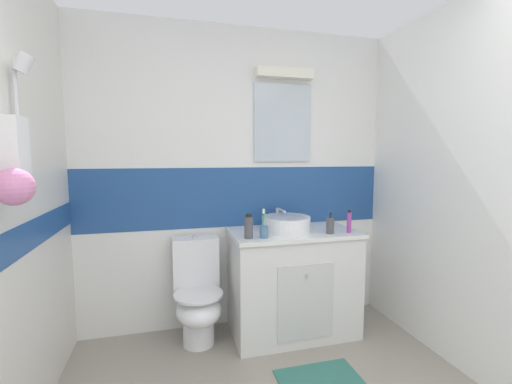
# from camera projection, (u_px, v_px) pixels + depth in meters

# --- Properties ---
(wall_back_tiled) EXTENTS (3.20, 0.20, 2.50)m
(wall_back_tiled) POSITION_uv_depth(u_px,v_px,m) (238.00, 178.00, 2.91)
(wall_back_tiled) COLOR white
(wall_back_tiled) RESTS_ON ground_plane
(wall_right_plain) EXTENTS (0.10, 3.48, 2.50)m
(wall_right_plain) POSITION_uv_depth(u_px,v_px,m) (498.00, 189.00, 2.05)
(wall_right_plain) COLOR white
(wall_right_plain) RESTS_ON ground_plane
(vanity_cabinet) EXTENTS (1.01, 0.59, 0.85)m
(vanity_cabinet) POSITION_uv_depth(u_px,v_px,m) (292.00, 281.00, 2.77)
(vanity_cabinet) COLOR silver
(vanity_cabinet) RESTS_ON ground_plane
(sink_basin) EXTENTS (0.39, 0.43, 0.16)m
(sink_basin) POSITION_uv_depth(u_px,v_px,m) (286.00, 223.00, 2.71)
(sink_basin) COLOR white
(sink_basin) RESTS_ON vanity_cabinet
(toilet) EXTENTS (0.37, 0.50, 0.81)m
(toilet) POSITION_uv_depth(u_px,v_px,m) (198.00, 295.00, 2.63)
(toilet) COLOR white
(toilet) RESTS_ON ground_plane
(toothbrush_cup) EXTENTS (0.06, 0.06, 0.22)m
(toothbrush_cup) POSITION_uv_depth(u_px,v_px,m) (264.00, 231.00, 2.47)
(toothbrush_cup) COLOR #4C7299
(toothbrush_cup) RESTS_ON vanity_cabinet
(soap_dispenser) EXTENTS (0.06, 0.06, 0.16)m
(soap_dispenser) POSITION_uv_depth(u_px,v_px,m) (330.00, 225.00, 2.61)
(soap_dispenser) COLOR #4C4C51
(soap_dispenser) RESTS_ON vanity_cabinet
(toothpaste_tube_upright) EXTENTS (0.03, 0.03, 0.18)m
(toothpaste_tube_upright) POSITION_uv_depth(u_px,v_px,m) (349.00, 222.00, 2.64)
(toothpaste_tube_upright) COLOR #993F99
(toothpaste_tube_upright) RESTS_ON vanity_cabinet
(mouthwash_bottle) EXTENTS (0.06, 0.06, 0.18)m
(mouthwash_bottle) POSITION_uv_depth(u_px,v_px,m) (249.00, 227.00, 2.46)
(mouthwash_bottle) COLOR #4C4C51
(mouthwash_bottle) RESTS_ON vanity_cabinet
(bath_mat) EXTENTS (0.53, 0.41, 0.01)m
(bath_mat) POSITION_uv_depth(u_px,v_px,m) (322.00, 384.00, 2.15)
(bath_mat) COLOR #337266
(bath_mat) RESTS_ON ground_plane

